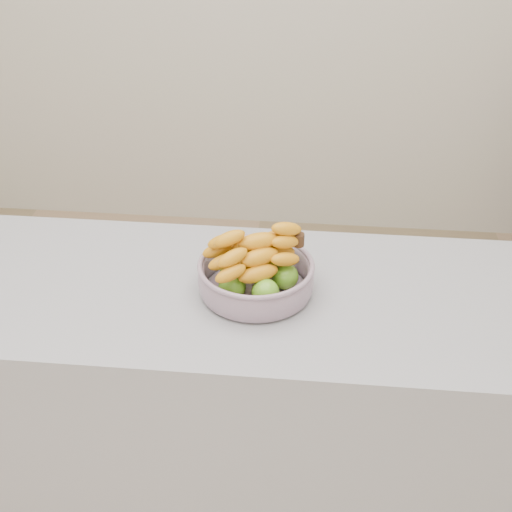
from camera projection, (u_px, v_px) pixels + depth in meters
The scene contains 2 objects.
counter at pixel (193, 422), 1.95m from camera, with size 2.00×0.60×0.90m, color gray.
fruit_bowl at pixel (256, 274), 1.67m from camera, with size 0.27×0.27×0.16m.
Camera 1 is at (0.32, -1.31, 1.88)m, focal length 50.00 mm.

